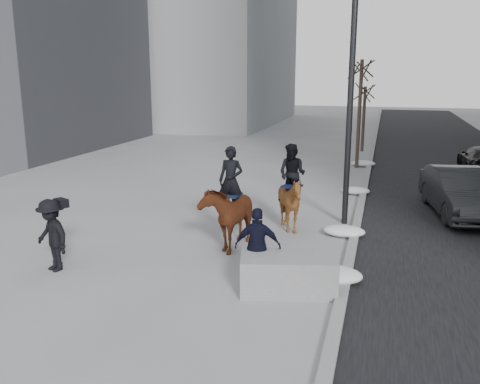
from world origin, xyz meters
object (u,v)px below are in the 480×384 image
(car_near, at_px, (460,192))
(mounted_left, at_px, (230,210))
(planter, at_px, (288,274))
(mounted_right, at_px, (291,197))

(car_near, distance_m, mounted_left, 8.15)
(planter, relative_size, mounted_right, 0.78)
(mounted_right, bearing_deg, car_near, 32.17)
(mounted_left, bearing_deg, car_near, 37.94)
(car_near, xyz_separation_m, mounted_left, (-6.42, -5.01, 0.24))
(planter, relative_size, mounted_left, 0.75)
(planter, xyz_separation_m, car_near, (4.33, 7.53, 0.37))
(car_near, bearing_deg, mounted_right, -156.89)
(planter, height_order, mounted_right, mounted_right)
(car_near, distance_m, mounted_right, 6.00)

